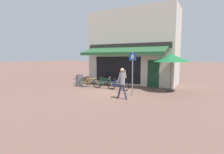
# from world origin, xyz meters

# --- Properties ---
(ground_plane) EXTENTS (160.00, 160.00, 0.00)m
(ground_plane) POSITION_xyz_m (0.00, 0.00, 0.00)
(ground_plane) COLOR brown
(shop_front) EXTENTS (7.62, 4.70, 6.34)m
(shop_front) POSITION_xyz_m (-0.30, 4.58, 3.16)
(shop_front) COLOR beige
(shop_front) RESTS_ON ground_plane
(bike_rack_rail) EXTENTS (2.97, 0.04, 0.57)m
(bike_rack_rail) POSITION_xyz_m (-1.04, 0.84, 0.46)
(bike_rack_rail) COLOR #47494F
(bike_rack_rail) RESTS_ON ground_plane
(bicycle_orange) EXTENTS (1.60, 0.87, 0.84)m
(bicycle_orange) POSITION_xyz_m (-2.28, 0.75, 0.37)
(bicycle_orange) COLOR black
(bicycle_orange) RESTS_ON ground_plane
(bicycle_green) EXTENTS (1.82, 0.59, 0.89)m
(bicycle_green) POSITION_xyz_m (-1.03, 0.75, 0.40)
(bicycle_green) COLOR black
(bicycle_green) RESTS_ON ground_plane
(bicycle_blue) EXTENTS (1.72, 0.52, 0.82)m
(bicycle_blue) POSITION_xyz_m (0.15, 0.66, 0.37)
(bicycle_blue) COLOR black
(bicycle_blue) RESTS_ON ground_plane
(pedestrian_adult) EXTENTS (0.62, 0.44, 1.74)m
(pedestrian_adult) POSITION_xyz_m (1.53, -1.57, 1.08)
(pedestrian_adult) COLOR #282D47
(pedestrian_adult) RESTS_ON ground_plane
(litter_bin) EXTENTS (0.56, 0.56, 1.00)m
(litter_bin) POSITION_xyz_m (-3.32, 0.72, 0.50)
(litter_bin) COLOR #515459
(litter_bin) RESTS_ON ground_plane
(parking_sign) EXTENTS (0.44, 0.07, 2.63)m
(parking_sign) POSITION_xyz_m (1.68, -0.43, 1.60)
(parking_sign) COLOR slate
(parking_sign) RESTS_ON ground_plane
(cafe_parasol) EXTENTS (2.37, 2.37, 2.55)m
(cafe_parasol) POSITION_xyz_m (3.50, 1.92, 2.27)
(cafe_parasol) COLOR #4C3D2D
(cafe_parasol) RESTS_ON ground_plane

